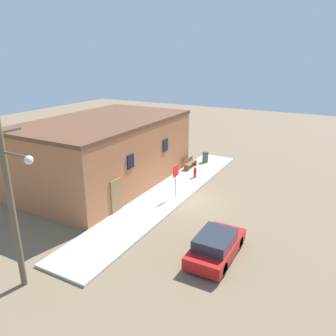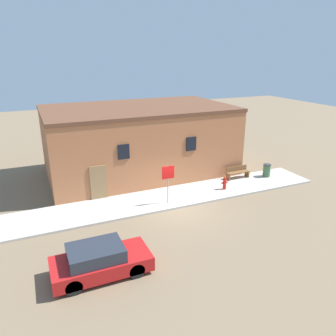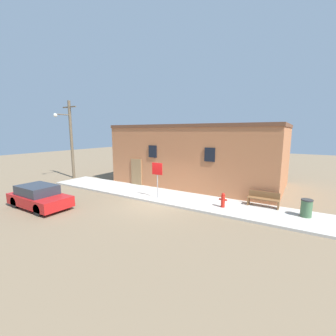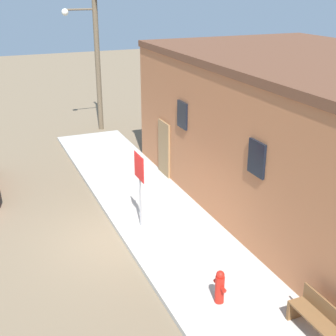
{
  "view_description": "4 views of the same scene",
  "coord_description": "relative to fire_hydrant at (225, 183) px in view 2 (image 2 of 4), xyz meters",
  "views": [
    {
      "loc": [
        -18.26,
        -8.41,
        9.17
      ],
      "look_at": [
        0.01,
        1.49,
        2.0
      ],
      "focal_mm": 35.0,
      "sensor_mm": 36.0,
      "label": 1
    },
    {
      "loc": [
        -7.27,
        -15.17,
        8.4
      ],
      "look_at": [
        0.01,
        1.49,
        2.0
      ],
      "focal_mm": 35.0,
      "sensor_mm": 36.0,
      "label": 2
    },
    {
      "loc": [
        7.49,
        -10.78,
        4.34
      ],
      "look_at": [
        0.01,
        1.49,
        2.0
      ],
      "focal_mm": 24.0,
      "sensor_mm": 36.0,
      "label": 3
    },
    {
      "loc": [
        11.52,
        -3.35,
        6.94
      ],
      "look_at": [
        0.01,
        1.49,
        2.0
      ],
      "focal_mm": 50.0,
      "sensor_mm": 36.0,
      "label": 4
    }
  ],
  "objects": [
    {
      "name": "stop_sign",
      "position": [
        -4.14,
        -0.43,
        1.2
      ],
      "size": [
        0.76,
        0.06,
        2.27
      ],
      "color": "gray",
      "rests_on": "sidewalk"
    },
    {
      "name": "bench",
      "position": [
        1.91,
        1.33,
        0.01
      ],
      "size": [
        1.66,
        0.44,
        0.83
      ],
      "color": "brown",
      "rests_on": "sidewalk"
    },
    {
      "name": "ground_plane",
      "position": [
        -3.82,
        -1.16,
        -0.55
      ],
      "size": [
        80.0,
        80.0,
        0.0
      ],
      "primitive_type": "plane",
      "color": "#7A664C"
    },
    {
      "name": "parked_car",
      "position": [
        -9.16,
        -5.16,
        0.07
      ],
      "size": [
        3.9,
        1.77,
        1.29
      ],
      "color": "black",
      "rests_on": "ground"
    },
    {
      "name": "fire_hydrant",
      "position": [
        0.0,
        0.0,
        0.0
      ],
      "size": [
        0.45,
        0.22,
        0.83
      ],
      "color": "red",
      "rests_on": "sidewalk"
    },
    {
      "name": "brick_building",
      "position": [
        -3.79,
        5.65,
        1.88
      ],
      "size": [
        12.98,
        7.78,
        4.86
      ],
      "color": "#B26B42",
      "rests_on": "ground"
    },
    {
      "name": "sidewalk",
      "position": [
        -3.82,
        0.33,
        -0.48
      ],
      "size": [
        20.1,
        2.98,
        0.13
      ],
      "color": "#BCB7AD",
      "rests_on": "ground"
    },
    {
      "name": "trash_bin",
      "position": [
        3.99,
        0.77,
        0.03
      ],
      "size": [
        0.54,
        0.54,
        0.89
      ],
      "color": "#426642",
      "rests_on": "sidewalk"
    }
  ]
}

